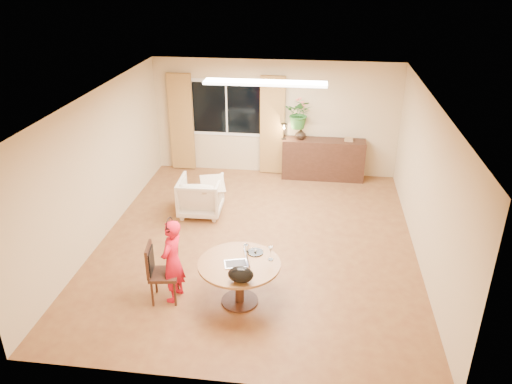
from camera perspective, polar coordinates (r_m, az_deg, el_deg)
floor at (r=8.91m, az=0.06°, el=-5.71°), size 6.50×6.50×0.00m
ceiling at (r=7.90m, az=0.07°, el=10.68°), size 6.50×6.50×0.00m
wall_back at (r=11.36m, az=2.19°, el=8.44°), size 5.50×0.00×5.50m
wall_left at (r=9.06m, az=-17.47°, el=2.78°), size 0.00×6.50×6.50m
wall_right at (r=8.45m, az=18.90°, el=0.93°), size 0.00×6.50×6.50m
window at (r=11.43m, az=-3.38°, el=9.57°), size 1.70×0.03×1.30m
curtain_left at (r=11.70m, az=-8.52°, el=7.88°), size 0.55×0.08×2.25m
curtain_right at (r=11.32m, az=1.87°, el=7.56°), size 0.55×0.08×2.25m
ceiling_panel at (r=9.06m, az=1.06°, el=12.37°), size 2.20×0.35×0.05m
dining_table at (r=7.20m, az=-1.92°, el=-9.07°), size 1.18×1.18×0.67m
dining_chair at (r=7.41m, az=-10.48°, el=-9.07°), size 0.49×0.46×0.92m
child at (r=7.31m, az=-9.52°, el=-7.78°), size 0.52×0.39×1.29m
laptop at (r=7.04m, az=-2.32°, el=-7.47°), size 0.39×0.31×0.23m
tumbler at (r=7.36m, az=-1.13°, el=-6.41°), size 0.08×0.08×0.11m
wine_glass at (r=7.14m, az=1.70°, el=-7.00°), size 0.08×0.08×0.22m
pot_lid at (r=7.33m, az=-0.08°, el=-6.85°), size 0.28×0.28×0.04m
handbag at (r=6.68m, az=-1.77°, el=-9.43°), size 0.38×0.27×0.23m
armchair at (r=9.76m, az=-6.35°, el=-0.45°), size 0.83×0.86×0.76m
throw at (r=9.46m, az=-5.01°, el=1.37°), size 0.59×0.66×0.03m
sideboard at (r=11.37m, az=7.68°, el=3.74°), size 1.83×0.45×0.92m
vase at (r=11.17m, az=5.11°, el=6.66°), size 0.27×0.27×0.25m
bouquet at (r=11.04m, az=5.00°, el=8.90°), size 0.68×0.62×0.66m
book_stack at (r=11.22m, az=10.56°, el=5.93°), size 0.19×0.15×0.08m
desk_lamp at (r=11.13m, az=3.21°, el=6.98°), size 0.19×0.19×0.37m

